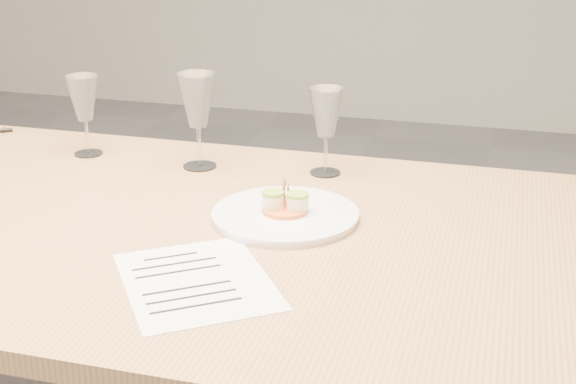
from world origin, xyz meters
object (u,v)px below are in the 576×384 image
(dining_table, at_px, (117,245))
(wine_glass_0, at_px, (84,100))
(recipe_sheet, at_px, (196,281))
(dinner_plate, at_px, (285,214))
(wine_glass_1, at_px, (197,102))
(wine_glass_2, at_px, (326,114))

(dining_table, distance_m, wine_glass_0, 0.46)
(dining_table, distance_m, recipe_sheet, 0.36)
(dinner_plate, xyz_separation_m, wine_glass_1, (-0.28, 0.25, 0.14))
(recipe_sheet, xyz_separation_m, wine_glass_2, (0.08, 0.58, 0.14))
(wine_glass_0, bearing_deg, wine_glass_2, 1.98)
(wine_glass_0, distance_m, wine_glass_2, 0.59)
(recipe_sheet, relative_size, wine_glass_1, 1.69)
(dining_table, relative_size, wine_glass_2, 12.04)
(dinner_plate, distance_m, wine_glass_1, 0.40)
(recipe_sheet, distance_m, wine_glass_1, 0.61)
(wine_glass_1, xyz_separation_m, wine_glass_2, (0.29, 0.03, -0.02))
(recipe_sheet, bearing_deg, dinner_plate, 41.10)
(dining_table, height_order, recipe_sheet, recipe_sheet)
(dining_table, height_order, wine_glass_1, wine_glass_1)
(dinner_plate, xyz_separation_m, wine_glass_2, (0.01, 0.28, 0.13))
(dining_table, distance_m, wine_glass_2, 0.54)
(wine_glass_0, bearing_deg, recipe_sheet, -47.82)
(dining_table, relative_size, wine_glass_0, 12.25)
(dining_table, relative_size, wine_glass_1, 10.80)
(recipe_sheet, xyz_separation_m, wine_glass_1, (-0.21, 0.55, 0.16))
(dining_table, height_order, wine_glass_0, wine_glass_0)
(wine_glass_0, bearing_deg, wine_glass_1, -2.78)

